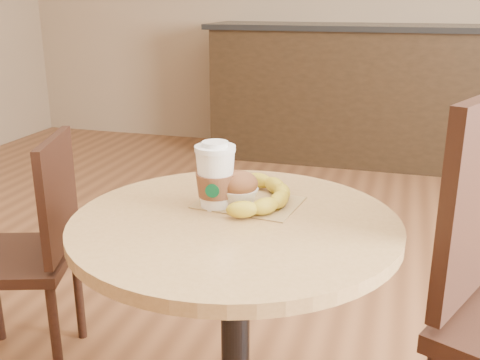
{
  "coord_description": "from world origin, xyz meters",
  "views": [
    {
      "loc": [
        0.36,
        -1.21,
        1.23
      ],
      "look_at": [
        0.01,
        -0.03,
        0.83
      ],
      "focal_mm": 42.0,
      "sensor_mm": 36.0,
      "label": 1
    }
  ],
  "objects_px": {
    "cafe_table": "(235,296)",
    "chair_left": "(32,246)",
    "muffin": "(239,189)",
    "banana": "(264,195)",
    "coffee_cup": "(215,178)"
  },
  "relations": [
    {
      "from": "cafe_table",
      "to": "chair_left",
      "type": "height_order",
      "value": "chair_left"
    },
    {
      "from": "muffin",
      "to": "cafe_table",
      "type": "bearing_deg",
      "value": -79.39
    },
    {
      "from": "cafe_table",
      "to": "coffee_cup",
      "type": "distance_m",
      "value": 0.29
    },
    {
      "from": "chair_left",
      "to": "cafe_table",
      "type": "bearing_deg",
      "value": 51.39
    },
    {
      "from": "chair_left",
      "to": "coffee_cup",
      "type": "relative_size",
      "value": 5.05
    },
    {
      "from": "cafe_table",
      "to": "muffin",
      "type": "distance_m",
      "value": 0.26
    },
    {
      "from": "cafe_table",
      "to": "coffee_cup",
      "type": "bearing_deg",
      "value": 138.1
    },
    {
      "from": "chair_left",
      "to": "muffin",
      "type": "distance_m",
      "value": 0.88
    },
    {
      "from": "muffin",
      "to": "coffee_cup",
      "type": "bearing_deg",
      "value": -158.71
    },
    {
      "from": "chair_left",
      "to": "banana",
      "type": "height_order",
      "value": "chair_left"
    },
    {
      "from": "chair_left",
      "to": "banana",
      "type": "relative_size",
      "value": 2.8
    },
    {
      "from": "chair_left",
      "to": "banana",
      "type": "bearing_deg",
      "value": 59.38
    },
    {
      "from": "coffee_cup",
      "to": "muffin",
      "type": "bearing_deg",
      "value": 11.7
    },
    {
      "from": "banana",
      "to": "coffee_cup",
      "type": "bearing_deg",
      "value": -153.91
    },
    {
      "from": "chair_left",
      "to": "banana",
      "type": "distance_m",
      "value": 0.91
    }
  ]
}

